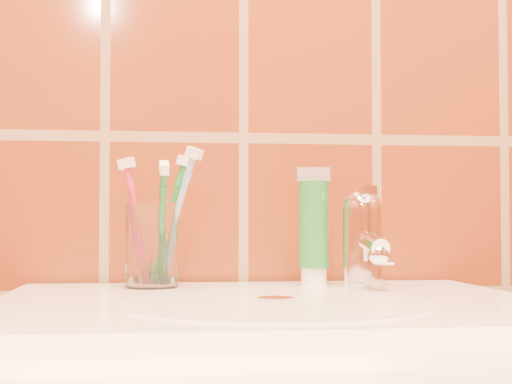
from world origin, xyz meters
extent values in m
cube|color=white|center=(0.00, 0.96, 0.77)|extent=(0.56, 0.46, 0.16)
cylinder|color=silver|center=(0.00, 0.91, 0.85)|extent=(0.30, 0.30, 0.00)
cylinder|color=white|center=(0.00, 0.91, 0.85)|extent=(0.04, 0.04, 0.00)
cylinder|color=white|center=(-0.12, 1.11, 0.90)|extent=(0.08, 0.08, 0.10)
cylinder|color=white|center=(0.08, 1.12, 0.86)|extent=(0.03, 0.03, 0.02)
cylinder|color=#186823|center=(0.08, 1.12, 0.93)|extent=(0.04, 0.04, 0.11)
cube|color=beige|center=(0.08, 1.12, 0.99)|extent=(0.04, 0.00, 0.02)
cylinder|color=white|center=(0.14, 1.09, 0.90)|extent=(0.05, 0.05, 0.09)
sphere|color=white|center=(0.14, 1.09, 0.94)|extent=(0.05, 0.05, 0.05)
cylinder|color=white|center=(0.14, 1.06, 0.91)|extent=(0.02, 0.09, 0.03)
cube|color=white|center=(0.14, 1.08, 0.96)|extent=(0.02, 0.06, 0.01)
camera|label=1|loc=(-0.11, 0.16, 0.93)|focal=55.00mm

